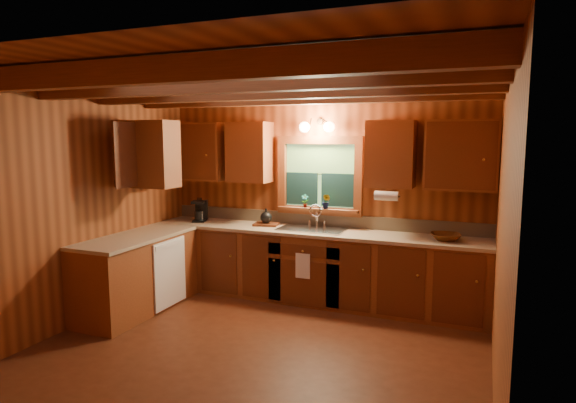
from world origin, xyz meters
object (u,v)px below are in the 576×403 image
(sink, at_px, (312,233))
(cutting_board, at_px, (266,224))
(coffee_maker, at_px, (200,211))
(wicker_basket, at_px, (446,237))

(sink, height_order, cutting_board, sink)
(coffee_maker, relative_size, wicker_basket, 0.88)
(coffee_maker, relative_size, cutting_board, 0.92)
(sink, relative_size, coffee_maker, 2.86)
(coffee_maker, height_order, cutting_board, coffee_maker)
(sink, bearing_deg, wicker_basket, -1.92)
(sink, distance_m, cutting_board, 0.65)
(coffee_maker, xyz_separation_m, wicker_basket, (3.19, -0.04, -0.10))
(sink, height_order, wicker_basket, sink)
(cutting_board, xyz_separation_m, wicker_basket, (2.23, -0.10, 0.03))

